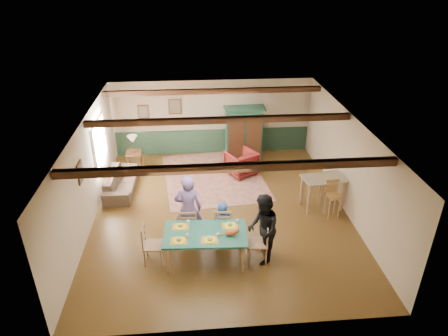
{
  "coord_description": "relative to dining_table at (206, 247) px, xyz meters",
  "views": [
    {
      "loc": [
        -0.7,
        -9.39,
        6.31
      ],
      "look_at": [
        0.12,
        0.48,
        1.15
      ],
      "focal_mm": 32.0,
      "sensor_mm": 36.0,
      "label": 1
    }
  ],
  "objects": [
    {
      "name": "person_man",
      "position": [
        -0.38,
        0.86,
        0.51
      ],
      "size": [
        0.68,
        0.47,
        1.81
      ],
      "primitive_type": "imported",
      "rotation": [
        0.0,
        0.0,
        3.09
      ],
      "color": "#775B9D",
      "rests_on": "floor"
    },
    {
      "name": "place_setting_far_left",
      "position": [
        -0.56,
        0.29,
        0.45
      ],
      "size": [
        0.44,
        0.34,
        0.11
      ],
      "primitive_type": null,
      "rotation": [
        0.0,
        0.0,
        -0.05
      ],
      "color": "yellow",
      "rests_on": "dining_table"
    },
    {
      "name": "bar_stool_left",
      "position": [
        3.22,
        2.19,
        0.21
      ],
      "size": [
        0.48,
        0.52,
        1.2
      ],
      "primitive_type": null,
      "rotation": [
        0.0,
        0.0,
        -0.12
      ],
      "color": "#B88747",
      "rests_on": "floor"
    },
    {
      "name": "picture_back_a",
      "position": [
        -0.78,
        5.97,
        1.41
      ],
      "size": [
        0.45,
        0.04,
        0.55
      ],
      "primitive_type": null,
      "color": "#7F745C",
      "rests_on": "wall_back"
    },
    {
      "name": "ceiling_beam_back",
      "position": [
        0.52,
        5.0,
        2.22
      ],
      "size": [
        6.95,
        0.16,
        0.16
      ],
      "primitive_type": "cube",
      "color": "black",
      "rests_on": "ceiling"
    },
    {
      "name": "picture_back_b",
      "position": [
        -1.88,
        5.97,
        1.26
      ],
      "size": [
        0.38,
        0.04,
        0.48
      ],
      "primitive_type": null,
      "color": "#7F745C",
      "rests_on": "wall_back"
    },
    {
      "name": "wall_right",
      "position": [
        4.02,
        2.0,
        0.96
      ],
      "size": [
        0.02,
        8.0,
        2.7
      ],
      "primitive_type": "cube",
      "color": "beige",
      "rests_on": "floor"
    },
    {
      "name": "place_setting_near_center",
      "position": [
        0.09,
        -0.27,
        0.45
      ],
      "size": [
        0.44,
        0.34,
        0.11
      ],
      "primitive_type": null,
      "rotation": [
        0.0,
        0.0,
        -0.05
      ],
      "color": "yellow",
      "rests_on": "dining_table"
    },
    {
      "name": "place_setting_far_right",
      "position": [
        0.59,
        0.23,
        0.45
      ],
      "size": [
        0.44,
        0.34,
        0.11
      ],
      "primitive_type": null,
      "rotation": [
        0.0,
        0.0,
        -0.05
      ],
      "color": "yellow",
      "rests_on": "dining_table"
    },
    {
      "name": "person_child",
      "position": [
        0.46,
        0.82,
        0.13
      ],
      "size": [
        0.53,
        0.36,
        1.06
      ],
      "primitive_type": "imported",
      "rotation": [
        0.0,
        0.0,
        3.09
      ],
      "color": "#2855A2",
      "rests_on": "floor"
    },
    {
      "name": "sofa",
      "position": [
        -2.44,
        3.49,
        -0.1
      ],
      "size": [
        0.85,
        2.07,
        0.6
      ],
      "primitive_type": "imported",
      "rotation": [
        0.0,
        0.0,
        1.54
      ],
      "color": "#423329",
      "rests_on": "floor"
    },
    {
      "name": "ceiling_beam_mid",
      "position": [
        0.52,
        2.4,
        2.22
      ],
      "size": [
        6.95,
        0.16,
        0.16
      ],
      "primitive_type": "cube",
      "color": "black",
      "rests_on": "ceiling"
    },
    {
      "name": "place_setting_near_left",
      "position": [
        -0.59,
        -0.23,
        0.45
      ],
      "size": [
        0.44,
        0.34,
        0.11
      ],
      "primitive_type": null,
      "rotation": [
        0.0,
        0.0,
        -0.05
      ],
      "color": "yellow",
      "rests_on": "dining_table"
    },
    {
      "name": "wainscot_back",
      "position": [
        0.52,
        5.98,
        0.06
      ],
      "size": [
        6.95,
        0.03,
        0.9
      ],
      "primitive_type": "cube",
      "color": "#1E3727",
      "rests_on": "floor"
    },
    {
      "name": "dining_chair_far_left",
      "position": [
        -0.38,
        0.78,
        0.11
      ],
      "size": [
        0.46,
        0.48,
        1.0
      ],
      "primitive_type": null,
      "rotation": [
        0.0,
        0.0,
        3.09
      ],
      "color": "#A27751",
      "rests_on": "floor"
    },
    {
      "name": "wall_left",
      "position": [
        -2.98,
        2.0,
        0.96
      ],
      "size": [
        0.02,
        8.0,
        2.7
      ],
      "primitive_type": "cube",
      "color": "beige",
      "rests_on": "floor"
    },
    {
      "name": "picture_left_wall",
      "position": [
        -2.95,
        1.4,
        1.36
      ],
      "size": [
        0.04,
        0.42,
        0.52
      ],
      "primitive_type": null,
      "color": "#7F745C",
      "rests_on": "wall_left"
    },
    {
      "name": "table_lamp",
      "position": [
        -2.18,
        4.87,
        0.53
      ],
      "size": [
        0.34,
        0.34,
        0.58
      ],
      "primitive_type": null,
      "rotation": [
        0.0,
        0.0,
        0.05
      ],
      "color": "#D2AF88",
      "rests_on": "end_table"
    },
    {
      "name": "window_left",
      "position": [
        -2.95,
        3.7,
        1.16
      ],
      "size": [
        0.06,
        1.6,
        1.3
      ],
      "primitive_type": null,
      "color": "white",
      "rests_on": "wall_left"
    },
    {
      "name": "area_rug",
      "position": [
        0.43,
        4.07,
        -0.39
      ],
      "size": [
        3.51,
        4.02,
        0.01
      ],
      "primitive_type": "cube",
      "rotation": [
        0.0,
        0.0,
        0.12
      ],
      "color": "#C3A88D",
      "rests_on": "floor"
    },
    {
      "name": "person_woman",
      "position": [
        1.31,
        -0.07,
        0.47
      ],
      "size": [
        0.7,
        0.88,
        1.73
      ],
      "primitive_type": "imported",
      "rotation": [
        0.0,
        0.0,
        -1.62
      ],
      "color": "black",
      "rests_on": "floor"
    },
    {
      "name": "dining_chair_end_right",
      "position": [
        1.21,
        -0.06,
        0.11
      ],
      "size": [
        0.48,
        0.46,
        1.0
      ],
      "primitive_type": null,
      "rotation": [
        0.0,
        0.0,
        -1.62
      ],
      "color": "#A27751",
      "rests_on": "floor"
    },
    {
      "name": "counter_table",
      "position": [
        3.38,
        2.01,
        0.09
      ],
      "size": [
        1.25,
        0.84,
        0.98
      ],
      "primitive_type": null,
      "rotation": [
        0.0,
        0.0,
        0.14
      ],
      "color": "#B0A989",
      "rests_on": "floor"
    },
    {
      "name": "dining_chair_far_right",
      "position": [
        0.46,
        0.73,
        0.11
      ],
      "size": [
        0.46,
        0.48,
        1.0
      ],
      "primitive_type": null,
      "rotation": [
        0.0,
        0.0,
        3.09
      ],
      "color": "#A27751",
      "rests_on": "floor"
    },
    {
      "name": "dining_table",
      "position": [
        0.0,
        0.0,
        0.0
      ],
      "size": [
        1.94,
        1.15,
        0.79
      ],
      "primitive_type": null,
      "rotation": [
        0.0,
        0.0,
        -0.05
      ],
      "color": "#1D5E4E",
      "rests_on": "floor"
    },
    {
      "name": "floor",
      "position": [
        0.52,
        2.0,
        -0.39
      ],
      "size": [
        8.0,
        8.0,
        0.0
      ],
      "primitive_type": "plane",
      "color": "#4C3215",
      "rests_on": "ground"
    },
    {
      "name": "end_table",
      "position": [
        -2.18,
        4.87,
        -0.08
      ],
      "size": [
        0.53,
        0.53,
        0.64
      ],
      "primitive_type": null,
      "rotation": [
        0.0,
        0.0,
        0.02
      ],
      "color": "black",
      "rests_on": "floor"
    },
    {
      "name": "cat",
      "position": [
        0.57,
        -0.13,
        0.49
      ],
      "size": [
        0.39,
        0.17,
        0.19
      ],
      "primitive_type": null,
      "rotation": [
        0.0,
        0.0,
        -0.05
      ],
      "color": "#E05D27",
      "rests_on": "dining_table"
    },
    {
      "name": "ceiling",
      "position": [
        0.52,
        2.0,
        2.31
      ],
      "size": [
        7.0,
        8.0,
        0.02
      ],
      "primitive_type": "cube",
      "color": "white",
      "rests_on": "wall_back"
    },
    {
      "name": "bar_stool_right",
      "position": [
        3.54,
        1.56,
        0.14
      ],
      "size": [
        0.41,
        0.45,
        1.07
      ],
      "primitive_type": null,
      "rotation": [
        0.0,
        0.0,
        0.08
      ],
      "color": "#B88747",
      "rests_on": "floor"
    },
    {
      "name": "dining_chair_end_left",
      "position": [
        -1.21,
        0.06,
        0.11
      ],
      "size": [
        0.48,
        0.46,
        1.0
      ],
      "primitive_type": null,
      "rotation": [
        0.0,
        0.0,
        1.52
      ],
      "color": "#A27751",
      "rests_on": "floor"
    },
    {
      "name": "armoire",
      "position": [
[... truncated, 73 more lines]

